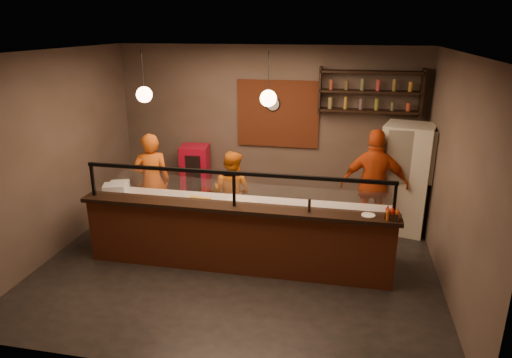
% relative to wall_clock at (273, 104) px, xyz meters
% --- Properties ---
extents(floor, '(6.00, 6.00, 0.00)m').
position_rel_wall_clock_xyz_m(floor, '(-0.10, -2.46, -2.10)').
color(floor, black).
rests_on(floor, ground).
extents(ceiling, '(6.00, 6.00, 0.00)m').
position_rel_wall_clock_xyz_m(ceiling, '(-0.10, -2.46, 1.10)').
color(ceiling, '#362E2A').
rests_on(ceiling, wall_back).
extents(wall_back, '(6.00, 0.00, 6.00)m').
position_rel_wall_clock_xyz_m(wall_back, '(-0.10, 0.04, -0.50)').
color(wall_back, '#69574D').
rests_on(wall_back, floor).
extents(wall_left, '(0.00, 5.00, 5.00)m').
position_rel_wall_clock_xyz_m(wall_left, '(-3.10, -2.46, -0.50)').
color(wall_left, '#69574D').
rests_on(wall_left, floor).
extents(wall_right, '(0.00, 5.00, 5.00)m').
position_rel_wall_clock_xyz_m(wall_right, '(2.90, -2.46, -0.50)').
color(wall_right, '#69574D').
rests_on(wall_right, floor).
extents(wall_front, '(6.00, 0.00, 6.00)m').
position_rel_wall_clock_xyz_m(wall_front, '(-0.10, -4.96, -0.50)').
color(wall_front, '#69574D').
rests_on(wall_front, floor).
extents(brick_patch, '(1.60, 0.04, 1.30)m').
position_rel_wall_clock_xyz_m(brick_patch, '(0.10, 0.01, -0.20)').
color(brick_patch, '#974220').
rests_on(brick_patch, wall_back).
extents(service_counter, '(4.60, 0.25, 1.00)m').
position_rel_wall_clock_xyz_m(service_counter, '(-0.10, -2.76, -1.60)').
color(service_counter, '#974220').
rests_on(service_counter, floor).
extents(counter_ledge, '(4.70, 0.37, 0.06)m').
position_rel_wall_clock_xyz_m(counter_ledge, '(-0.10, -2.76, -1.07)').
color(counter_ledge, black).
rests_on(counter_ledge, service_counter).
extents(worktop_cabinet, '(4.60, 0.75, 0.85)m').
position_rel_wall_clock_xyz_m(worktop_cabinet, '(-0.10, -2.26, -1.68)').
color(worktop_cabinet, gray).
rests_on(worktop_cabinet, floor).
extents(worktop, '(4.60, 0.75, 0.05)m').
position_rel_wall_clock_xyz_m(worktop, '(-0.10, -2.26, -1.23)').
color(worktop, silver).
rests_on(worktop, worktop_cabinet).
extents(sneeze_guard, '(4.50, 0.05, 0.52)m').
position_rel_wall_clock_xyz_m(sneeze_guard, '(-0.10, -2.76, -0.73)').
color(sneeze_guard, white).
rests_on(sneeze_guard, counter_ledge).
extents(wall_shelving, '(1.84, 0.28, 0.85)m').
position_rel_wall_clock_xyz_m(wall_shelving, '(1.80, -0.14, 0.30)').
color(wall_shelving, black).
rests_on(wall_shelving, wall_back).
extents(wall_clock, '(0.30, 0.04, 0.30)m').
position_rel_wall_clock_xyz_m(wall_clock, '(0.00, 0.00, 0.00)').
color(wall_clock, black).
rests_on(wall_clock, wall_back).
extents(pendant_left, '(0.24, 0.24, 0.77)m').
position_rel_wall_clock_xyz_m(pendant_left, '(-1.60, -2.26, 0.45)').
color(pendant_left, black).
rests_on(pendant_left, ceiling).
extents(pendant_right, '(0.24, 0.24, 0.77)m').
position_rel_wall_clock_xyz_m(pendant_right, '(0.30, -2.26, 0.45)').
color(pendant_right, black).
rests_on(pendant_right, ceiling).
extents(cook_left, '(0.76, 0.65, 1.76)m').
position_rel_wall_clock_xyz_m(cook_left, '(-1.95, -1.48, -1.22)').
color(cook_left, orange).
rests_on(cook_left, floor).
extents(cook_mid, '(0.87, 0.77, 1.51)m').
position_rel_wall_clock_xyz_m(cook_mid, '(-0.47, -1.44, -1.35)').
color(cook_mid, orange).
rests_on(cook_mid, floor).
extents(cook_right, '(1.14, 0.49, 1.92)m').
position_rel_wall_clock_xyz_m(cook_right, '(1.95, -1.13, -1.14)').
color(cook_right, '#CC4613').
rests_on(cook_right, floor).
extents(fridge, '(0.97, 0.93, 1.94)m').
position_rel_wall_clock_xyz_m(fridge, '(2.50, -0.70, -1.13)').
color(fridge, '#EDE6C9').
rests_on(fridge, floor).
extents(red_cooler, '(0.59, 0.55, 1.26)m').
position_rel_wall_clock_xyz_m(red_cooler, '(-1.53, -0.31, -1.47)').
color(red_cooler, '#AF0B26').
rests_on(red_cooler, floor).
extents(pizza_dough, '(0.51, 0.51, 0.01)m').
position_rel_wall_clock_xyz_m(pizza_dough, '(-0.15, -2.23, -1.19)').
color(pizza_dough, '#F1E5CC').
rests_on(pizza_dough, worktop).
extents(prep_tub_a, '(0.33, 0.30, 0.14)m').
position_rel_wall_clock_xyz_m(prep_tub_a, '(-2.25, -2.19, -1.13)').
color(prep_tub_a, silver).
rests_on(prep_tub_a, worktop).
extents(prep_tub_b, '(0.38, 0.34, 0.15)m').
position_rel_wall_clock_xyz_m(prep_tub_b, '(-2.25, -2.09, -1.12)').
color(prep_tub_b, white).
rests_on(prep_tub_b, worktop).
extents(prep_tub_c, '(0.41, 0.37, 0.17)m').
position_rel_wall_clock_xyz_m(prep_tub_c, '(-2.25, -2.28, -1.11)').
color(prep_tub_c, white).
rests_on(prep_tub_c, worktop).
extents(rolling_pin, '(0.35, 0.10, 0.06)m').
position_rel_wall_clock_xyz_m(rolling_pin, '(-0.78, -2.25, -1.17)').
color(rolling_pin, yellow).
rests_on(rolling_pin, worktop).
extents(condiment_caddy, '(0.20, 0.17, 0.10)m').
position_rel_wall_clock_xyz_m(condiment_caddy, '(2.10, -2.81, -0.99)').
color(condiment_caddy, black).
rests_on(condiment_caddy, counter_ledge).
extents(pepper_mill, '(0.04, 0.04, 0.19)m').
position_rel_wall_clock_xyz_m(pepper_mill, '(0.98, -2.77, -0.95)').
color(pepper_mill, black).
rests_on(pepper_mill, counter_ledge).
extents(small_plate, '(0.24, 0.24, 0.01)m').
position_rel_wall_clock_xyz_m(small_plate, '(1.80, -2.74, -1.03)').
color(small_plate, white).
rests_on(small_plate, counter_ledge).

